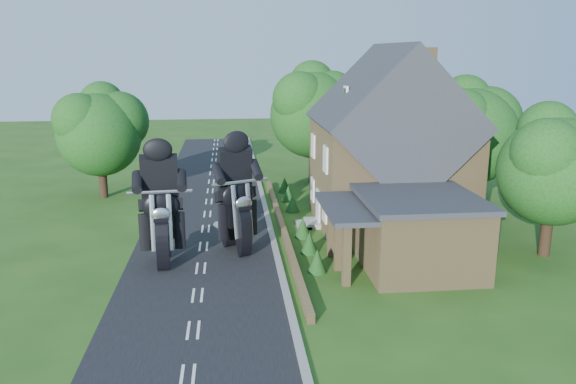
{
  "coord_description": "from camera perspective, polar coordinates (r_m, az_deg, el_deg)",
  "views": [
    {
      "loc": [
        1.47,
        -24.66,
        9.76
      ],
      "look_at": [
        4.39,
        2.99,
        2.8
      ],
      "focal_mm": 35.0,
      "sensor_mm": 36.0,
      "label": 1
    }
  ],
  "objects": [
    {
      "name": "shrub_e",
      "position": [
        37.51,
        0.02,
        -0.16
      ],
      "size": [
        0.9,
        0.9,
        1.1
      ],
      "primitive_type": "cone",
      "color": "#113711",
      "rests_on": "ground"
    },
    {
      "name": "kerb",
      "position": [
        26.59,
        -0.91,
        -7.34
      ],
      "size": [
        0.3,
        80.0,
        0.12
      ],
      "primitive_type": "cube",
      "color": "gray",
      "rests_on": "ground"
    },
    {
      "name": "tree_behind_house",
      "position": [
        42.88,
        11.39,
        9.06
      ],
      "size": [
        7.81,
        7.2,
        10.08
      ],
      "color": "black",
      "rests_on": "ground"
    },
    {
      "name": "tree_behind_left",
      "position": [
        42.51,
        3.1,
        8.6
      ],
      "size": [
        6.94,
        6.4,
        9.16
      ],
      "color": "black",
      "rests_on": "ground"
    },
    {
      "name": "tree_annex_side",
      "position": [
        29.73,
        25.91,
        2.82
      ],
      "size": [
        5.64,
        5.2,
        7.48
      ],
      "color": "black",
      "rests_on": "ground"
    },
    {
      "name": "shrub_f",
      "position": [
        39.93,
        -0.35,
        0.72
      ],
      "size": [
        0.9,
        0.9,
        1.1
      ],
      "primitive_type": "cone",
      "color": "#113711",
      "rests_on": "ground"
    },
    {
      "name": "tree_far_road",
      "position": [
        39.96,
        -18.12,
        6.29
      ],
      "size": [
        6.08,
        5.6,
        7.84
      ],
      "color": "black",
      "rests_on": "ground"
    },
    {
      "name": "ground",
      "position": [
        26.56,
        -8.85,
        -7.68
      ],
      "size": [
        120.0,
        120.0,
        0.0
      ],
      "primitive_type": "plane",
      "color": "#244A14",
      "rests_on": "ground"
    },
    {
      "name": "shrub_c",
      "position": [
        30.35,
        1.52,
        -3.62
      ],
      "size": [
        0.9,
        0.9,
        1.1
      ],
      "primitive_type": "cone",
      "color": "#113711",
      "rests_on": "ground"
    },
    {
      "name": "shrub_a",
      "position": [
        25.68,
        2.99,
        -6.99
      ],
      "size": [
        0.9,
        0.9,
        1.1
      ],
      "primitive_type": "cone",
      "color": "#113711",
      "rests_on": "ground"
    },
    {
      "name": "tree_house_right",
      "position": [
        36.86,
        18.47,
        6.21
      ],
      "size": [
        6.51,
        6.0,
        8.4
      ],
      "color": "black",
      "rests_on": "ground"
    },
    {
      "name": "annex",
      "position": [
        26.53,
        12.77,
        -3.84
      ],
      "size": [
        7.05,
        5.94,
        3.44
      ],
      "color": "olive",
      "rests_on": "ground"
    },
    {
      "name": "motorcycle_follow",
      "position": [
        27.07,
        -12.55,
        -5.4
      ],
      "size": [
        0.65,
        1.97,
        1.81
      ],
      "primitive_type": null,
      "rotation": [
        0.0,
        0.0,
        3.22
      ],
      "color": "black",
      "rests_on": "ground"
    },
    {
      "name": "house",
      "position": [
        32.42,
        10.26,
        4.21
      ],
      "size": [
        9.54,
        8.64,
        10.24
      ],
      "color": "olive",
      "rests_on": "ground"
    },
    {
      "name": "motorcycle_lead",
      "position": [
        28.19,
        -5.25,
        -4.29
      ],
      "size": [
        1.25,
        2.0,
        1.83
      ],
      "primitive_type": null,
      "rotation": [
        0.0,
        0.0,
        3.56
      ],
      "color": "black",
      "rests_on": "ground"
    },
    {
      "name": "shrub_b",
      "position": [
        28.0,
        2.19,
        -5.16
      ],
      "size": [
        0.9,
        0.9,
        1.1
      ],
      "primitive_type": "cone",
      "color": "#113711",
      "rests_on": "ground"
    },
    {
      "name": "road",
      "position": [
        26.56,
        -8.85,
        -7.66
      ],
      "size": [
        7.0,
        80.0,
        0.02
      ],
      "primitive_type": "cube",
      "color": "black",
      "rests_on": "ground"
    },
    {
      "name": "shrub_d",
      "position": [
        35.11,
        0.45,
        -1.15
      ],
      "size": [
        0.9,
        0.9,
        1.1
      ],
      "primitive_type": "cone",
      "color": "#113711",
      "rests_on": "ground"
    },
    {
      "name": "garden_wall",
      "position": [
        31.29,
        -0.54,
        -3.74
      ],
      "size": [
        0.3,
        22.0,
        0.4
      ],
      "primitive_type": "cube",
      "color": "olive",
      "rests_on": "ground"
    }
  ]
}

